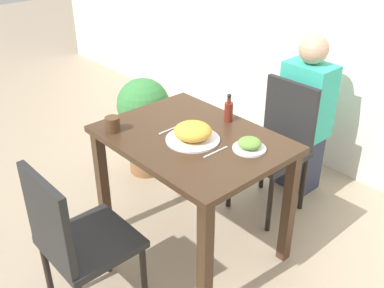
# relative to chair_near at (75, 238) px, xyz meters

# --- Properties ---
(ground_plane) EXTENTS (16.00, 16.00, 0.00)m
(ground_plane) POSITION_rel_chair_near_xyz_m (-0.03, 0.78, -0.51)
(ground_plane) COLOR tan
(wall_back) EXTENTS (8.00, 0.05, 2.60)m
(wall_back) POSITION_rel_chair_near_xyz_m (-0.03, 2.25, 0.79)
(wall_back) COLOR silver
(wall_back) RESTS_ON ground_plane
(dining_table) EXTENTS (1.03, 0.77, 0.78)m
(dining_table) POSITION_rel_chair_near_xyz_m (-0.03, 0.78, 0.14)
(dining_table) COLOR #3D2819
(dining_table) RESTS_ON ground_plane
(chair_near) EXTENTS (0.42, 0.42, 0.90)m
(chair_near) POSITION_rel_chair_near_xyz_m (0.00, 0.00, 0.00)
(chair_near) COLOR black
(chair_near) RESTS_ON ground_plane
(chair_far) EXTENTS (0.42, 0.42, 0.90)m
(chair_far) POSITION_rel_chair_near_xyz_m (0.03, 1.50, 0.00)
(chair_far) COLOR black
(chair_far) RESTS_ON ground_plane
(food_plate) EXTENTS (0.30, 0.30, 0.10)m
(food_plate) POSITION_rel_chair_near_xyz_m (0.01, 0.75, 0.31)
(food_plate) COLOR white
(food_plate) RESTS_ON dining_table
(side_plate) EXTENTS (0.18, 0.18, 0.07)m
(side_plate) POSITION_rel_chair_near_xyz_m (0.29, 0.91, 0.30)
(side_plate) COLOR white
(side_plate) RESTS_ON dining_table
(drink_cup) EXTENTS (0.08, 0.08, 0.09)m
(drink_cup) POSITION_rel_chair_near_xyz_m (-0.38, 0.49, 0.31)
(drink_cup) COLOR #4C331E
(drink_cup) RESTS_ON dining_table
(sauce_bottle) EXTENTS (0.05, 0.05, 0.17)m
(sauce_bottle) POSITION_rel_chair_near_xyz_m (-0.02, 1.07, 0.33)
(sauce_bottle) COLOR maroon
(sauce_bottle) RESTS_ON dining_table
(fork_utensil) EXTENTS (0.01, 0.19, 0.00)m
(fork_utensil) POSITION_rel_chair_near_xyz_m (-0.17, 0.75, 0.27)
(fork_utensil) COLOR silver
(fork_utensil) RESTS_ON dining_table
(spoon_utensil) EXTENTS (0.01, 0.17, 0.00)m
(spoon_utensil) POSITION_rel_chair_near_xyz_m (0.19, 0.75, 0.27)
(spoon_utensil) COLOR silver
(spoon_utensil) RESTS_ON dining_table
(potted_plant_left) EXTENTS (0.40, 0.40, 0.78)m
(potted_plant_left) POSITION_rel_chair_near_xyz_m (-0.93, 1.10, -0.03)
(potted_plant_left) COLOR brown
(potted_plant_left) RESTS_ON ground_plane
(person_figure) EXTENTS (0.34, 0.22, 1.17)m
(person_figure) POSITION_rel_chair_near_xyz_m (0.01, 1.83, 0.07)
(person_figure) COLOR #2D3347
(person_figure) RESTS_ON ground_plane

